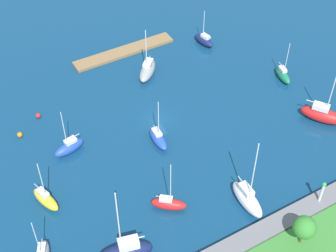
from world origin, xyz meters
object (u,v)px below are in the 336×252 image
(sailboat_navy_far_north, at_px, (204,40))
(sailboat_blue_lone_north, at_px, (69,147))
(sailboat_navy_east_end, at_px, (125,252))
(park_tree_midwest, at_px, (305,227))
(mooring_buoy_red, at_px, (38,116))
(harbor_beacon, at_px, (322,191))
(sailboat_yellow_inner_mooring, at_px, (46,199))
(sailboat_red_far_south, at_px, (323,115))
(sailboat_green_near_pier, at_px, (283,75))
(sailboat_blue_mid_basin, at_px, (158,138))
(mooring_buoy_orange, at_px, (20,135))
(sailboat_gray_outer_mooring, at_px, (147,70))
(sailboat_white_lone_south, at_px, (247,199))
(sailboat_red_along_channel, at_px, (169,204))
(pier_dock, at_px, (124,52))

(sailboat_navy_far_north, xyz_separation_m, sailboat_blue_lone_north, (33.31, 13.81, 0.07))
(sailboat_navy_east_end, bearing_deg, park_tree_midwest, 169.03)
(sailboat_blue_lone_north, distance_m, mooring_buoy_red, 9.99)
(harbor_beacon, xyz_separation_m, sailboat_yellow_inner_mooring, (32.57, -19.06, -2.22))
(sailboat_red_far_south, bearing_deg, sailboat_green_near_pier, 138.45)
(sailboat_blue_mid_basin, xyz_separation_m, mooring_buoy_orange, (18.36, -11.94, -0.46))
(sailboat_yellow_inner_mooring, xyz_separation_m, sailboat_gray_outer_mooring, (-25.89, -18.46, 0.08))
(harbor_beacon, relative_size, sailboat_blue_mid_basin, 0.44)
(sailboat_white_lone_south, xyz_separation_m, sailboat_gray_outer_mooring, (-1.89, -32.51, -0.28))
(sailboat_navy_east_end, distance_m, sailboat_gray_outer_mooring, 37.64)
(park_tree_midwest, xyz_separation_m, sailboat_navy_far_north, (-13.81, -44.21, -3.06))
(harbor_beacon, relative_size, sailboat_navy_far_north, 0.52)
(sailboat_blue_lone_north, height_order, mooring_buoy_orange, sailboat_blue_lone_north)
(harbor_beacon, distance_m, sailboat_red_along_channel, 20.86)
(sailboat_yellow_inner_mooring, bearing_deg, park_tree_midwest, 31.40)
(harbor_beacon, relative_size, sailboat_gray_outer_mooring, 0.38)
(sailboat_blue_mid_basin, distance_m, sailboat_gray_outer_mooring, 17.06)
(sailboat_green_near_pier, bearing_deg, mooring_buoy_orange, -89.68)
(sailboat_navy_far_north, bearing_deg, pier_dock, 61.21)
(sailboat_yellow_inner_mooring, bearing_deg, sailboat_green_near_pier, 79.20)
(sailboat_blue_lone_north, relative_size, mooring_buoy_red, 10.29)
(sailboat_red_far_south, bearing_deg, mooring_buoy_red, -155.43)
(sailboat_blue_lone_north, bearing_deg, harbor_beacon, 123.31)
(park_tree_midwest, xyz_separation_m, sailboat_red_far_south, (-18.73, -16.47, -2.68))
(pier_dock, height_order, sailboat_blue_mid_basin, sailboat_blue_mid_basin)
(sailboat_red_far_south, height_order, mooring_buoy_red, sailboat_red_far_south)
(pier_dock, xyz_separation_m, sailboat_blue_mid_basin, (5.90, 23.97, 0.62))
(sailboat_red_along_channel, bearing_deg, sailboat_white_lone_south, 11.44)
(sailboat_green_near_pier, bearing_deg, sailboat_gray_outer_mooring, -110.81)
(pier_dock, height_order, sailboat_blue_lone_north, sailboat_blue_lone_north)
(park_tree_midwest, bearing_deg, harbor_beacon, -150.42)
(mooring_buoy_orange, bearing_deg, sailboat_navy_far_north, -170.10)
(sailboat_green_near_pier, xyz_separation_m, sailboat_yellow_inner_mooring, (46.22, 5.42, 0.11))
(pier_dock, relative_size, sailboat_white_lone_south, 1.58)
(mooring_buoy_orange, bearing_deg, mooring_buoy_red, -144.83)
(sailboat_red_along_channel, relative_size, sailboat_navy_east_end, 0.67)
(park_tree_midwest, height_order, sailboat_blue_mid_basin, sailboat_blue_mid_basin)
(sailboat_navy_far_north, relative_size, sailboat_green_near_pier, 0.92)
(harbor_beacon, bearing_deg, pier_dock, -80.86)
(harbor_beacon, height_order, sailboat_red_far_south, sailboat_red_far_south)
(sailboat_red_along_channel, height_order, sailboat_yellow_inner_mooring, sailboat_red_along_channel)
(sailboat_yellow_inner_mooring, bearing_deg, sailboat_navy_east_end, 5.67)
(sailboat_blue_mid_basin, relative_size, mooring_buoy_orange, 9.99)
(harbor_beacon, height_order, sailboat_white_lone_south, sailboat_white_lone_south)
(sailboat_green_near_pier, relative_size, sailboat_gray_outer_mooring, 0.80)
(sailboat_navy_far_north, bearing_deg, sailboat_gray_outer_mooring, 92.95)
(sailboat_navy_east_end, bearing_deg, sailboat_green_near_pier, -141.30)
(harbor_beacon, height_order, sailboat_red_along_channel, sailboat_red_along_channel)
(sailboat_green_near_pier, relative_size, mooring_buoy_orange, 9.18)
(park_tree_midwest, height_order, sailboat_blue_lone_north, sailboat_blue_lone_north)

